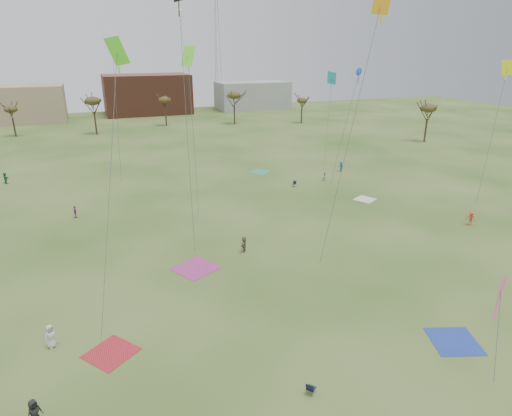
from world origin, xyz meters
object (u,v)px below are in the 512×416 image
object	(u,v)px
flyer_near_left	(51,336)
camp_chair_right	(294,185)
camp_chair_center	(311,390)
radio_tower	(217,50)

from	to	relation	value
flyer_near_left	camp_chair_right	world-z (taller)	flyer_near_left
camp_chair_center	camp_chair_right	xyz separation A→B (m)	(17.41, 38.03, 0.00)
camp_chair_right	radio_tower	size ratio (longest dim) A/B	0.02
camp_chair_center	radio_tower	xyz separation A→B (m)	(33.30, 130.60, 18.95)
flyer_near_left	camp_chair_right	xyz separation A→B (m)	(32.20, 27.55, -0.62)
camp_chair_right	flyer_near_left	bearing A→B (deg)	-85.53
camp_chair_center	camp_chair_right	distance (m)	41.82
flyer_near_left	camp_chair_right	bearing A→B (deg)	7.24
camp_chair_center	camp_chair_right	size ratio (longest dim) A/B	1.00
camp_chair_center	camp_chair_right	world-z (taller)	same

